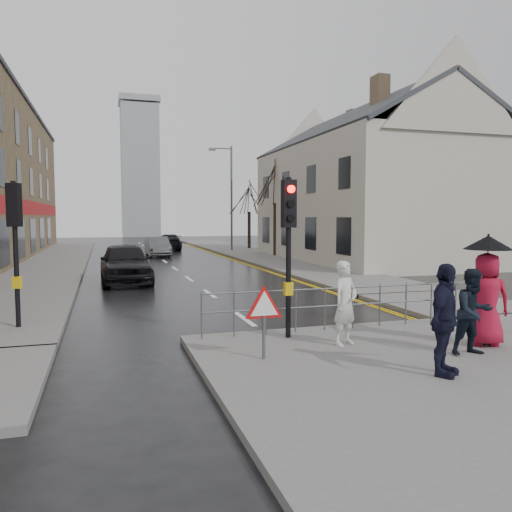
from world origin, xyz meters
TOP-DOWN VIEW (x-y plane):
  - ground at (0.00, 0.00)m, footprint 120.00×120.00m
  - left_pavement at (-6.50, 23.00)m, footprint 4.00×44.00m
  - right_pavement at (6.50, 25.00)m, footprint 4.00×40.00m
  - pavement_bridge_right at (6.50, 3.00)m, footprint 4.00×4.20m
  - building_right_cream at (12.00, 18.00)m, footprint 9.00×16.40m
  - church_tower at (1.50, 62.00)m, footprint 5.00×5.00m
  - traffic_signal_near_left at (0.20, 0.20)m, footprint 0.28×0.27m
  - traffic_signal_far_left at (-5.50, 3.00)m, footprint 0.34×0.33m
  - guard_railing_front at (1.95, 0.60)m, footprint 7.14×0.04m
  - warning_sign at (-0.80, -1.21)m, footprint 0.80×0.07m
  - street_lamp at (5.82, 28.00)m, footprint 1.83×0.25m
  - tree_near at (7.50, 22.00)m, footprint 2.40×2.40m
  - tree_far at (8.00, 30.00)m, footprint 2.40×2.40m
  - pedestrian_a at (1.08, -0.71)m, footprint 0.73×0.63m
  - pedestrian_b at (3.02, -2.08)m, footprint 0.80×0.63m
  - pedestrian_with_umbrella at (3.74, -1.59)m, footprint 1.07×0.96m
  - pedestrian_d at (1.69, -2.96)m, footprint 1.12×1.01m
  - car_parked at (-2.72, 11.42)m, footprint 2.07×4.92m
  - car_mid at (-0.00, 25.06)m, footprint 1.50×4.10m
  - car_far at (1.61, 31.60)m, footprint 2.08×4.58m

SIDE VIEW (x-z plane):
  - ground at x=0.00m, z-range 0.00..0.00m
  - left_pavement at x=-6.50m, z-range 0.00..0.14m
  - right_pavement at x=6.50m, z-range 0.00..0.14m
  - pavement_bridge_right at x=6.50m, z-range 0.00..0.14m
  - car_far at x=1.61m, z-range 0.00..1.30m
  - car_mid at x=0.00m, z-range 0.00..1.34m
  - car_parked at x=-2.72m, z-range 0.00..1.66m
  - guard_railing_front at x=1.95m, z-range 0.36..1.36m
  - pedestrian_b at x=3.02m, z-range 0.14..1.76m
  - pedestrian_a at x=1.08m, z-range 0.14..1.84m
  - warning_sign at x=-0.80m, z-range 0.37..1.72m
  - pedestrian_d at x=1.69m, z-range 0.14..1.97m
  - pedestrian_with_umbrella at x=3.74m, z-range 0.20..2.41m
  - traffic_signal_near_left at x=0.20m, z-range 0.76..4.16m
  - traffic_signal_far_left at x=-5.50m, z-range 0.76..4.16m
  - tree_far at x=8.00m, z-range 1.60..7.24m
  - street_lamp at x=5.82m, z-range 0.71..8.71m
  - building_right_cream at x=12.00m, z-range -0.27..9.83m
  - tree_near at x=7.50m, z-range 1.85..8.43m
  - church_tower at x=1.50m, z-range 0.00..18.00m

